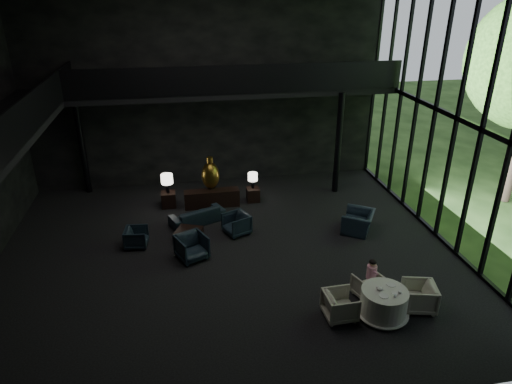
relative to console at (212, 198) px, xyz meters
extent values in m
cube|color=black|center=(0.22, -3.47, -0.33)|extent=(14.00, 12.00, 0.02)
cube|color=black|center=(0.22, 2.53, 3.67)|extent=(14.00, 0.04, 8.00)
cube|color=black|center=(0.22, -9.47, 3.67)|extent=(14.00, 0.04, 8.00)
cube|color=black|center=(1.22, 1.53, 3.67)|extent=(12.00, 2.00, 0.25)
cube|color=black|center=(-4.78, -3.47, 4.27)|extent=(0.06, 12.00, 1.00)
cube|color=black|center=(1.22, 0.53, 4.27)|extent=(12.00, 0.06, 1.00)
cylinder|color=black|center=(-4.78, 2.23, 1.67)|extent=(0.24, 0.24, 4.00)
cylinder|color=black|center=(5.02, 0.53, 1.67)|extent=(0.24, 0.24, 4.00)
cube|color=black|center=(0.00, 0.00, 0.00)|extent=(2.05, 0.46, 0.65)
ellipsoid|color=#A58320|center=(0.00, 0.21, 0.84)|extent=(0.66, 0.66, 1.03)
cylinder|color=#A58320|center=(0.00, 0.21, 1.46)|extent=(0.23, 0.23, 0.21)
cube|color=black|center=(-1.60, 0.27, -0.04)|extent=(0.52, 0.52, 0.58)
cylinder|color=black|center=(-1.60, 0.25, 0.44)|extent=(0.13, 0.13, 0.38)
cylinder|color=white|center=(-1.60, 0.25, 0.81)|extent=(0.44, 0.44, 0.35)
cube|color=black|center=(1.60, 0.19, -0.06)|extent=(0.48, 0.48, 0.52)
cylinder|color=black|center=(1.60, 0.24, 0.36)|extent=(0.11, 0.11, 0.32)
cylinder|color=white|center=(1.60, 0.24, 0.66)|extent=(0.36, 0.36, 0.29)
imported|color=black|center=(-0.62, -1.19, 0.02)|extent=(1.81, 1.14, 0.68)
imported|color=black|center=(-2.62, -2.47, -0.01)|extent=(0.65, 0.68, 0.64)
imported|color=black|center=(0.63, -2.21, 0.07)|extent=(0.98, 1.00, 0.80)
imported|color=#18242C|center=(-0.92, -3.49, 0.15)|extent=(1.19, 1.16, 0.95)
imported|color=#19292F|center=(4.68, -2.78, 0.17)|extent=(1.22, 1.35, 0.99)
cube|color=black|center=(-0.98, -2.36, -0.15)|extent=(1.03, 1.03, 0.35)
cylinder|color=white|center=(3.67, -6.99, 0.05)|extent=(1.16, 1.16, 0.75)
cone|color=white|center=(3.67, -6.99, -0.28)|extent=(1.31, 1.31, 0.10)
imported|color=#A9A7A0|center=(3.62, -6.18, 0.00)|extent=(0.78, 0.76, 0.65)
imported|color=#B6B497|center=(4.68, -6.90, 0.09)|extent=(0.93, 0.97, 0.84)
imported|color=#B9B6A1|center=(2.58, -6.87, 0.07)|extent=(0.75, 0.80, 0.80)
cylinder|color=#CE99B2|center=(3.74, -6.03, 0.32)|extent=(0.27, 0.27, 0.38)
sphere|color=#D8A884|center=(3.74, -6.03, 0.61)|extent=(0.19, 0.19, 0.19)
ellipsoid|color=black|center=(3.74, -6.03, 0.64)|extent=(0.20, 0.20, 0.13)
cylinder|color=white|center=(3.55, -7.19, 0.43)|extent=(0.29, 0.29, 0.01)
cylinder|color=white|center=(3.93, -6.78, 0.43)|extent=(0.31, 0.31, 0.02)
cylinder|color=white|center=(3.85, -7.13, 0.43)|extent=(0.21, 0.21, 0.01)
cylinder|color=white|center=(3.98, -7.15, 0.47)|extent=(0.09, 0.09, 0.07)
ellipsoid|color=white|center=(3.55, -6.93, 0.47)|extent=(0.17, 0.17, 0.08)
cylinder|color=#99999E|center=(3.79, -7.27, 0.46)|extent=(0.07, 0.07, 0.08)
camera|label=1|loc=(-1.09, -15.50, 7.31)|focal=32.00mm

